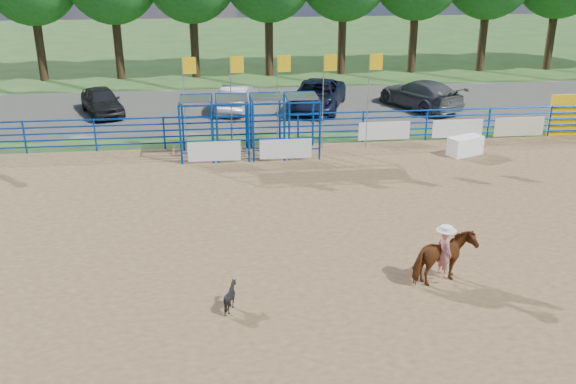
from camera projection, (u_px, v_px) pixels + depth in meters
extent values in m
plane|color=#355B24|center=(337.00, 240.00, 20.13)|extent=(120.00, 120.00, 0.00)
cube|color=olive|center=(337.00, 240.00, 20.12)|extent=(30.00, 20.00, 0.02)
cube|color=#656259|center=(283.00, 107.00, 35.82)|extent=(40.00, 10.00, 0.01)
cube|color=white|center=(465.00, 146.00, 27.83)|extent=(1.67, 1.23, 0.81)
imported|color=#623113|center=(444.00, 258.00, 17.35)|extent=(1.93, 1.39, 1.49)
imported|color=#A91820|center=(446.00, 230.00, 17.03)|extent=(0.48, 0.58, 1.35)
cylinder|color=white|center=(449.00, 205.00, 16.77)|extent=(0.54, 0.54, 0.12)
imported|color=black|center=(230.00, 297.00, 16.26)|extent=(0.84, 0.81, 0.71)
imported|color=black|center=(102.00, 101.00, 34.11)|extent=(3.09, 4.55, 1.44)
imported|color=#919399|center=(237.00, 98.00, 34.89)|extent=(2.50, 4.55, 1.42)
imported|color=black|center=(317.00, 95.00, 35.11)|extent=(4.20, 6.10, 1.55)
imported|color=#58585B|center=(420.00, 94.00, 35.33)|extent=(4.21, 5.79, 1.56)
cube|color=white|center=(214.00, 151.00, 26.71)|extent=(2.20, 0.04, 0.85)
cube|color=white|center=(286.00, 149.00, 27.02)|extent=(2.20, 0.04, 0.85)
cube|color=white|center=(384.00, 131.00, 29.52)|extent=(2.40, 0.04, 0.85)
cube|color=white|center=(458.00, 129.00, 29.88)|extent=(2.40, 0.04, 0.85)
cube|color=beige|center=(519.00, 127.00, 30.18)|extent=(2.40, 0.04, 0.90)
cube|color=yellow|center=(570.00, 115.00, 30.39)|extent=(2.00, 0.12, 2.00)
cylinder|color=#3F2B19|center=(40.00, 43.00, 41.73)|extent=(0.56, 0.56, 4.80)
cylinder|color=#3F2B19|center=(118.00, 42.00, 42.23)|extent=(0.56, 0.56, 4.80)
cylinder|color=#3F2B19|center=(194.00, 41.00, 42.74)|extent=(0.56, 0.56, 4.80)
cylinder|color=#3F2B19|center=(269.00, 40.00, 43.24)|extent=(0.56, 0.56, 4.80)
cylinder|color=#3F2B19|center=(342.00, 39.00, 43.75)|extent=(0.56, 0.56, 4.80)
cylinder|color=#3F2B19|center=(413.00, 37.00, 44.25)|extent=(0.56, 0.56, 4.80)
cylinder|color=#3F2B19|center=(483.00, 36.00, 44.76)|extent=(0.56, 0.56, 4.80)
cylinder|color=#3F2B19|center=(551.00, 35.00, 45.26)|extent=(0.56, 0.56, 4.80)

